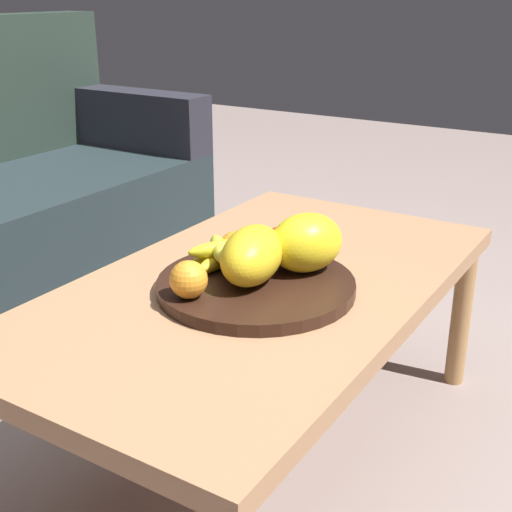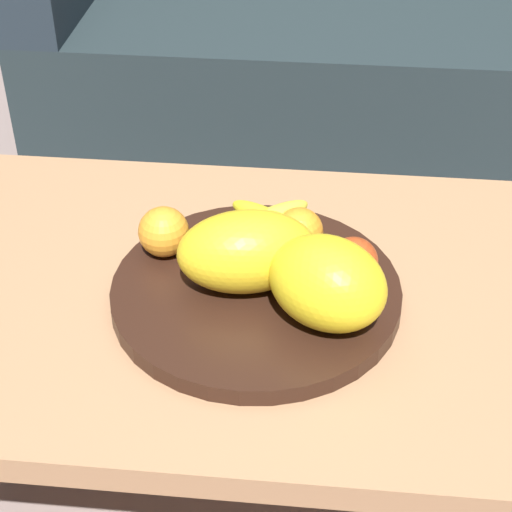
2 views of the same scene
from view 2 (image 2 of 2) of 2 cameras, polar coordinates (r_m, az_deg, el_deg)
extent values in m
plane|color=gray|center=(1.48, 2.17, -15.29)|extent=(8.00, 8.00, 0.00)
cube|color=#AA7B54|center=(1.19, 2.61, -3.18)|extent=(1.15, 0.65, 0.04)
cylinder|color=#A4734F|center=(1.64, -15.88, -1.18)|extent=(0.05, 0.05, 0.39)
cube|color=#202C2F|center=(2.29, 7.72, 11.62)|extent=(1.70, 0.70, 0.40)
cylinder|color=black|center=(1.15, 0.00, -2.48)|extent=(0.39, 0.39, 0.03)
ellipsoid|color=yellow|center=(1.11, -0.63, 0.30)|extent=(0.20, 0.15, 0.11)
ellipsoid|color=yellow|center=(1.06, 4.82, -1.83)|extent=(0.19, 0.18, 0.12)
sphere|color=orange|center=(1.19, 2.98, 1.66)|extent=(0.07, 0.07, 0.07)
sphere|color=orange|center=(1.19, -6.23, 1.63)|extent=(0.07, 0.07, 0.07)
sphere|color=#B7411A|center=(1.14, 6.55, -0.28)|extent=(0.07, 0.07, 0.07)
ellipsoid|color=yellow|center=(1.20, 1.39, 1.13)|extent=(0.13, 0.13, 0.03)
ellipsoid|color=yellow|center=(1.21, 1.27, 1.43)|extent=(0.15, 0.04, 0.03)
ellipsoid|color=yellow|center=(1.18, 1.13, 2.26)|extent=(0.14, 0.12, 0.03)
ellipsoid|color=yellow|center=(1.19, 0.69, 2.37)|extent=(0.13, 0.13, 0.03)
camera|label=1|loc=(1.18, -71.23, 2.82)|focal=48.16mm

